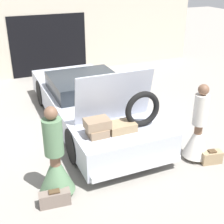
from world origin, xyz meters
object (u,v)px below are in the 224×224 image
Objects in this scene: car at (90,103)px; suitcase_beside_right_person at (211,157)px; suitcase_beside_left_person at (55,198)px; person_right at (198,133)px; person_left at (56,165)px.

car reaches higher than suitcase_beside_right_person.
person_right is at bearing 4.61° from suitcase_beside_left_person.
person_left is 1.02× the size of person_right.
person_right is at bearing 125.16° from suitcase_beside_right_person.
car is 3.21× the size of person_right.
person_left is 3.13× the size of suitcase_beside_left_person.
person_left is 0.57m from suitcase_beside_left_person.
person_left is 2.99m from person_right.
person_left reaches higher than person_right.
person_right is at bearing -58.80° from car.
car is at bearing 59.28° from suitcase_beside_left_person.
person_left is at bearing 174.28° from suitcase_beside_right_person.
suitcase_beside_left_person is at bearing -120.72° from car.
car is 2.85m from person_left.
suitcase_beside_left_person is at bearing -36.33° from person_left.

